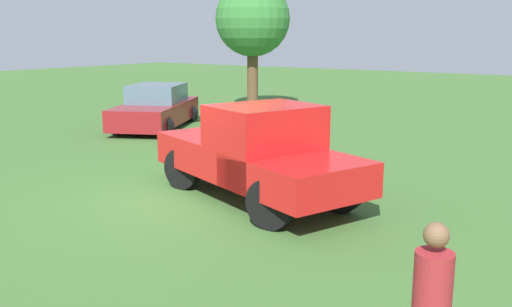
{
  "coord_description": "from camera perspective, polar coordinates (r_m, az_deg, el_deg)",
  "views": [
    {
      "loc": [
        6.84,
        -7.82,
        3.08
      ],
      "look_at": [
        0.95,
        0.69,
        0.9
      ],
      "focal_mm": 39.5,
      "sensor_mm": 36.0,
      "label": 1
    }
  ],
  "objects": [
    {
      "name": "person_bystander",
      "position": [
        5.01,
        17.35,
        -14.42
      ],
      "size": [
        0.45,
        0.45,
        1.61
      ],
      "rotation": [
        0.0,
        0.0,
        0.88
      ],
      "color": "#7A6B51",
      "rests_on": "ground_plane"
    },
    {
      "name": "ground_plane",
      "position": [
        10.84,
        -6.26,
        -4.69
      ],
      "size": [
        80.0,
        80.0,
        0.0
      ],
      "primitive_type": "plane",
      "color": "#3D662D"
    },
    {
      "name": "pickup_truck",
      "position": [
        10.47,
        0.37,
        0.21
      ],
      "size": [
        5.03,
        3.35,
        1.84
      ],
      "rotation": [
        0.0,
        0.0,
        2.79
      ],
      "color": "black",
      "rests_on": "ground_plane"
    },
    {
      "name": "tree_back_left",
      "position": [
        23.61,
        -0.35,
        13.37
      ],
      "size": [
        3.06,
        3.06,
        5.27
      ],
      "color": "brown",
      "rests_on": "ground_plane"
    },
    {
      "name": "sedan_near",
      "position": [
        19.36,
        -10.09,
        4.53
      ],
      "size": [
        3.64,
        4.85,
        1.45
      ],
      "rotation": [
        0.0,
        0.0,
        5.17
      ],
      "color": "black",
      "rests_on": "ground_plane"
    }
  ]
}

